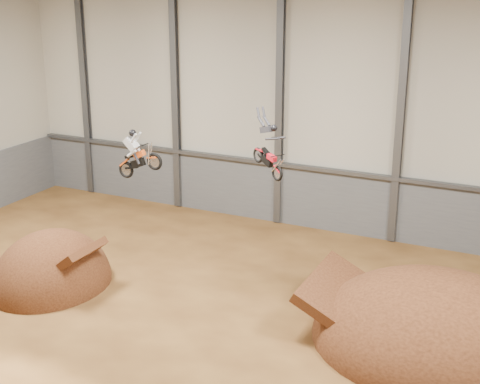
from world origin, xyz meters
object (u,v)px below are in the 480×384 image
takeoff_ramp (52,285)px  fmx_rider_a (142,150)px  fmx_rider_b (266,143)px  landing_ramp (434,345)px

takeoff_ramp → fmx_rider_a: 7.85m
fmx_rider_b → takeoff_ramp: bearing=-136.6°
landing_ramp → fmx_rider_b: 10.31m
fmx_rider_a → fmx_rider_b: 5.84m
takeoff_ramp → landing_ramp: bearing=7.5°
takeoff_ramp → fmx_rider_b: size_ratio=2.25×
fmx_rider_b → landing_ramp: bearing=29.6°
takeoff_ramp → fmx_rider_a: fmx_rider_a is taller
fmx_rider_a → fmx_rider_b: (5.77, 0.34, 0.84)m
fmx_rider_a → takeoff_ramp: bearing=-152.1°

